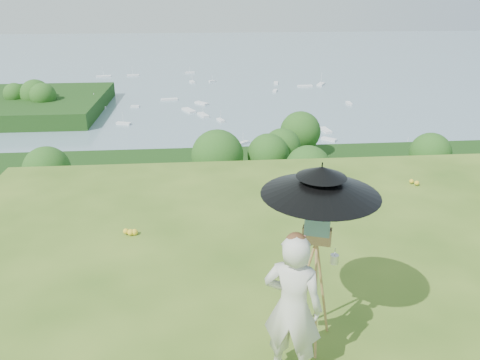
{
  "coord_description": "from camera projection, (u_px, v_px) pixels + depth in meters",
  "views": [
    {
      "loc": [
        -2.15,
        -4.41,
        4.13
      ],
      "look_at": [
        -1.54,
        2.72,
        1.21
      ],
      "focal_mm": 35.0,
      "sensor_mm": 36.0,
      "label": 1
    }
  ],
  "objects": [
    {
      "name": "forest_slope",
      "position": [
        228.0,
        330.0,
        49.05
      ],
      "size": [
        140.0,
        56.0,
        22.0
      ],
      "primitive_type": "cube",
      "color": "#16370F",
      "rests_on": "bay_water"
    },
    {
      "name": "shoreline_tier",
      "position": [
        215.0,
        218.0,
        88.59
      ],
      "size": [
        170.0,
        28.0,
        8.0
      ],
      "primitive_type": "cube",
      "color": "#675F52",
      "rests_on": "bay_water"
    },
    {
      "name": "wildflowers",
      "position": [
        375.0,
        331.0,
        6.01
      ],
      "size": [
        10.0,
        10.5,
        0.12
      ],
      "primitive_type": null,
      "color": "yellow",
      "rests_on": "ground"
    },
    {
      "name": "sun_umbrella",
      "position": [
        320.0,
        202.0,
        5.24
      ],
      "size": [
        1.74,
        1.74,
        0.95
      ],
      "primitive_type": null,
      "rotation": [
        0.0,
        0.0,
        -0.38
      ],
      "color": "black",
      "rests_on": "field_easel"
    },
    {
      "name": "slope_trees",
      "position": [
        227.0,
        210.0,
        43.76
      ],
      "size": [
        110.0,
        50.0,
        6.0
      ],
      "primitive_type": null,
      "color": "#1E5218",
      "rests_on": "forest_slope"
    },
    {
      "name": "field_easel",
      "position": [
        314.0,
        282.0,
        5.61
      ],
      "size": [
        0.85,
        0.85,
        1.75
      ],
      "primitive_type": null,
      "rotation": [
        0.0,
        0.0,
        -0.34
      ],
      "color": "#996640",
      "rests_on": "ground"
    },
    {
      "name": "moored_boats",
      "position": [
        171.0,
        104.0,
        166.03
      ],
      "size": [
        140.0,
        140.0,
        0.7
      ],
      "primitive_type": null,
      "color": "white",
      "rests_on": "bay_water"
    },
    {
      "name": "harbor_town",
      "position": [
        215.0,
        186.0,
        86.14
      ],
      "size": [
        110.0,
        22.0,
        5.0
      ],
      "primitive_type": null,
      "color": "beige",
      "rests_on": "shoreline_tier"
    },
    {
      "name": "painter_cap",
      "position": [
        296.0,
        239.0,
        4.79
      ],
      "size": [
        0.32,
        0.34,
        0.1
      ],
      "primitive_type": null,
      "rotation": [
        0.0,
        0.0,
        -0.49
      ],
      "color": "#CD7076",
      "rests_on": "painter"
    },
    {
      "name": "bay_water",
      "position": [
        203.0,
        69.0,
        240.02
      ],
      "size": [
        700.0,
        700.0,
        0.0
      ],
      "primitive_type": "plane",
      "color": "#6C8E9A",
      "rests_on": "ground"
    },
    {
      "name": "painter",
      "position": [
        293.0,
        308.0,
        5.11
      ],
      "size": [
        0.78,
        0.67,
        1.82
      ],
      "primitive_type": "imported",
      "rotation": [
        0.0,
        0.0,
        2.71
      ],
      "color": "beige",
      "rests_on": "ground"
    },
    {
      "name": "ground",
      "position": [
        382.0,
        348.0,
        5.81
      ],
      "size": [
        14.0,
        14.0,
        0.0
      ],
      "primitive_type": "plane",
      "color": "#39601B",
      "rests_on": "ground"
    }
  ]
}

